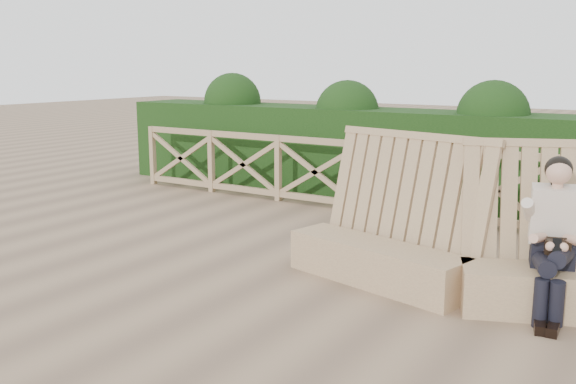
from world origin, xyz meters
The scene contains 5 objects.
ground centered at (0.00, 0.00, 0.00)m, with size 60.00×60.00×0.00m, color brown.
bench centered at (1.94, 0.78, 0.39)m, with size 3.91×1.45×1.56m.
woman centered at (2.68, 0.72, 0.76)m, with size 0.52×0.94×1.44m.
guardrail centered at (0.00, 3.50, 0.55)m, with size 10.10×0.09×1.10m.
hedge centered at (0.00, 4.70, 0.75)m, with size 12.00×1.20×1.50m, color black.
Camera 1 is at (3.69, -5.24, 2.23)m, focal length 40.00 mm.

